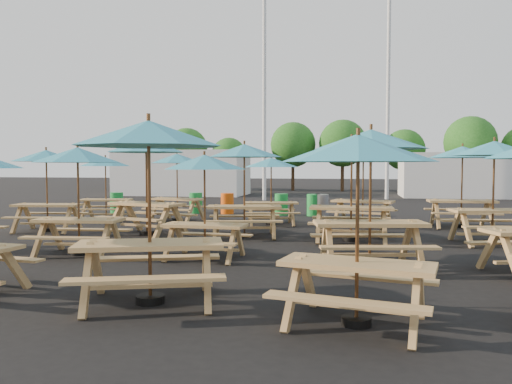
% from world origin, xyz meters
% --- Properties ---
extents(ground, '(120.00, 120.00, 0.00)m').
position_xyz_m(ground, '(0.00, 0.00, 0.00)').
color(ground, black).
rests_on(ground, ground).
extents(picnic_unit_2, '(2.12, 2.12, 2.30)m').
position_xyz_m(picnic_unit_2, '(-5.72, 0.25, 1.96)').
color(picnic_unit_2, tan).
rests_on(picnic_unit_2, ground).
extents(picnic_unit_3, '(2.01, 2.01, 2.15)m').
position_xyz_m(picnic_unit_3, '(-5.50, 3.22, 1.83)').
color(picnic_unit_3, tan).
rests_on(picnic_unit_3, ground).
extents(picnic_unit_5, '(1.95, 1.95, 2.24)m').
position_xyz_m(picnic_unit_5, '(-2.86, -2.93, 1.91)').
color(picnic_unit_5, tan).
rests_on(picnic_unit_5, ground).
extents(picnic_unit_6, '(2.56, 2.56, 2.58)m').
position_xyz_m(picnic_unit_6, '(-2.68, 0.10, 2.19)').
color(picnic_unit_6, tan).
rests_on(picnic_unit_6, ground).
extents(picnic_unit_7, '(2.16, 2.16, 2.26)m').
position_xyz_m(picnic_unit_7, '(-3.07, 3.48, 1.93)').
color(picnic_unit_7, tan).
rests_on(picnic_unit_7, ground).
extents(picnic_unit_8, '(2.50, 2.50, 2.46)m').
position_xyz_m(picnic_unit_8, '(0.05, -6.08, 2.09)').
color(picnic_unit_8, tan).
rests_on(picnic_unit_8, ground).
extents(picnic_unit_9, '(1.74, 1.74, 2.08)m').
position_xyz_m(picnic_unit_9, '(-0.17, -2.88, 1.77)').
color(picnic_unit_9, tan).
rests_on(picnic_unit_9, ground).
extents(picnic_unit_10, '(2.31, 2.31, 2.42)m').
position_xyz_m(picnic_unit_10, '(-0.07, 0.28, 2.06)').
color(picnic_unit_10, tan).
rests_on(picnic_unit_10, ground).
extents(picnic_unit_11, '(2.06, 2.06, 2.11)m').
position_xyz_m(picnic_unit_11, '(0.17, 3.07, 1.80)').
color(picnic_unit_11, tan).
rests_on(picnic_unit_11, ground).
extents(picnic_unit_12, '(2.10, 2.10, 2.21)m').
position_xyz_m(picnic_unit_12, '(2.75, -6.50, 1.88)').
color(picnic_unit_12, tan).
rests_on(picnic_unit_12, ground).
extents(picnic_unit_13, '(2.36, 2.36, 2.51)m').
position_xyz_m(picnic_unit_13, '(3.00, -3.17, 2.14)').
color(picnic_unit_13, tan).
rests_on(picnic_unit_13, ground).
extents(picnic_unit_14, '(2.06, 2.06, 2.53)m').
position_xyz_m(picnic_unit_14, '(2.65, 0.05, 2.16)').
color(picnic_unit_14, tan).
rests_on(picnic_unit_14, ground).
extents(picnic_unit_15, '(2.30, 2.30, 2.34)m').
position_xyz_m(picnic_unit_15, '(2.98, 3.29, 1.99)').
color(picnic_unit_15, tan).
rests_on(picnic_unit_15, ground).
extents(picnic_unit_18, '(2.28, 2.28, 2.44)m').
position_xyz_m(picnic_unit_18, '(5.92, 0.24, 2.08)').
color(picnic_unit_18, tan).
rests_on(picnic_unit_18, ground).
extents(picnic_unit_19, '(2.00, 2.00, 2.44)m').
position_xyz_m(picnic_unit_19, '(5.87, 3.46, 2.08)').
color(picnic_unit_19, tan).
rests_on(picnic_unit_19, ground).
extents(waste_bin_0, '(0.50, 0.50, 0.80)m').
position_xyz_m(waste_bin_0, '(-6.41, 5.78, 0.40)').
color(waste_bin_0, green).
rests_on(waste_bin_0, ground).
extents(waste_bin_1, '(0.50, 0.50, 0.80)m').
position_xyz_m(waste_bin_1, '(-3.31, 6.23, 0.40)').
color(waste_bin_1, green).
rests_on(waste_bin_1, ground).
extents(waste_bin_2, '(0.50, 0.50, 0.80)m').
position_xyz_m(waste_bin_2, '(-2.04, 6.17, 0.40)').
color(waste_bin_2, '#ED550D').
rests_on(waste_bin_2, ground).
extents(waste_bin_3, '(0.50, 0.50, 0.80)m').
position_xyz_m(waste_bin_3, '(0.06, 6.10, 0.40)').
color(waste_bin_3, green).
rests_on(waste_bin_3, ground).
extents(waste_bin_4, '(0.50, 0.50, 0.80)m').
position_xyz_m(waste_bin_4, '(1.26, 6.06, 0.40)').
color(waste_bin_4, green).
rests_on(waste_bin_4, ground).
extents(waste_bin_5, '(0.50, 0.50, 0.80)m').
position_xyz_m(waste_bin_5, '(1.57, 6.04, 0.40)').
color(waste_bin_5, gray).
rests_on(waste_bin_5, ground).
extents(mast_0, '(0.20, 0.20, 12.00)m').
position_xyz_m(mast_0, '(-2.00, 14.00, 6.00)').
color(mast_0, silver).
rests_on(mast_0, ground).
extents(mast_1, '(0.20, 0.20, 12.00)m').
position_xyz_m(mast_1, '(4.50, 16.00, 6.00)').
color(mast_1, silver).
rests_on(mast_1, ground).
extents(event_tent_0, '(8.00, 4.00, 2.80)m').
position_xyz_m(event_tent_0, '(-8.00, 18.00, 1.40)').
color(event_tent_0, silver).
rests_on(event_tent_0, ground).
extents(event_tent_1, '(7.00, 4.00, 2.60)m').
position_xyz_m(event_tent_1, '(9.00, 19.00, 1.30)').
color(event_tent_1, silver).
rests_on(event_tent_1, ground).
extents(tree_0, '(2.80, 2.80, 4.24)m').
position_xyz_m(tree_0, '(-14.07, 25.25, 2.83)').
color(tree_0, '#382314').
rests_on(tree_0, ground).
extents(tree_1, '(3.11, 3.11, 4.72)m').
position_xyz_m(tree_1, '(-9.74, 23.90, 3.15)').
color(tree_1, '#382314').
rests_on(tree_1, ground).
extents(tree_2, '(2.59, 2.59, 3.93)m').
position_xyz_m(tree_2, '(-6.39, 23.65, 2.62)').
color(tree_2, '#382314').
rests_on(tree_2, ground).
extents(tree_3, '(3.36, 3.36, 5.09)m').
position_xyz_m(tree_3, '(-1.75, 24.72, 3.41)').
color(tree_3, '#382314').
rests_on(tree_3, ground).
extents(tree_4, '(3.41, 3.41, 5.17)m').
position_xyz_m(tree_4, '(1.90, 24.26, 3.46)').
color(tree_4, '#382314').
rests_on(tree_4, ground).
extents(tree_5, '(2.94, 2.94, 4.45)m').
position_xyz_m(tree_5, '(6.22, 24.67, 2.97)').
color(tree_5, '#382314').
rests_on(tree_5, ground).
extents(tree_6, '(3.38, 3.38, 5.13)m').
position_xyz_m(tree_6, '(10.23, 22.90, 3.43)').
color(tree_6, '#382314').
rests_on(tree_6, ground).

